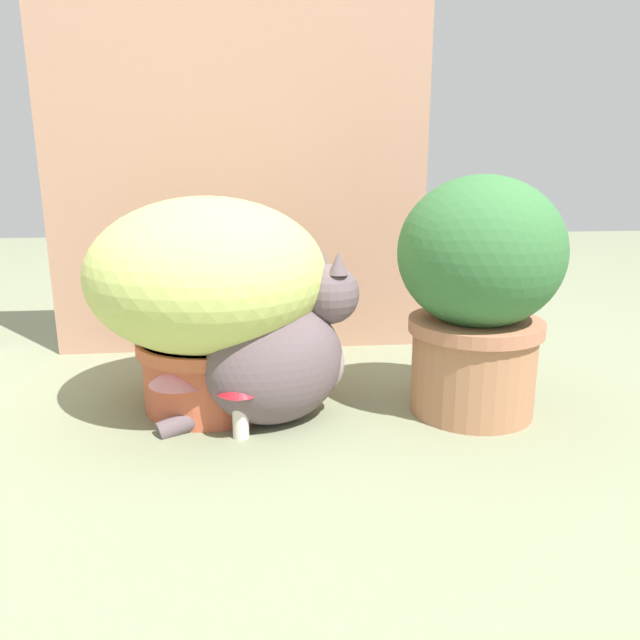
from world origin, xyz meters
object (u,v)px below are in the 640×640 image
object	(u,v)px
cat	(284,356)
leafy_planter	(478,287)
grass_planter	(208,290)
mushroom_ornament_red	(240,391)
mushroom_ornament_pink	(180,374)

from	to	relation	value
cat	leafy_planter	bearing A→B (deg)	0.72
grass_planter	mushroom_ornament_red	distance (m)	0.22
grass_planter	leafy_planter	bearing A→B (deg)	-9.02
grass_planter	mushroom_ornament_pink	distance (m)	0.16
leafy_planter	mushroom_ornament_red	world-z (taller)	leafy_planter
cat	mushroom_ornament_red	distance (m)	0.11
grass_planter	mushroom_ornament_pink	bearing A→B (deg)	-119.67
mushroom_ornament_red	leafy_planter	bearing A→B (deg)	9.72
mushroom_ornament_pink	mushroom_ornament_red	bearing A→B (deg)	-31.65
grass_planter	cat	world-z (taller)	grass_planter
grass_planter	mushroom_ornament_red	size ratio (longest dim) A/B	3.77
cat	mushroom_ornament_pink	bearing A→B (deg)	-178.72
grass_planter	cat	distance (m)	0.19
leafy_planter	mushroom_ornament_pink	world-z (taller)	leafy_planter
mushroom_ornament_red	mushroom_ornament_pink	size ratio (longest dim) A/B	0.88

